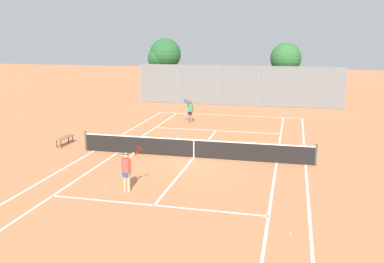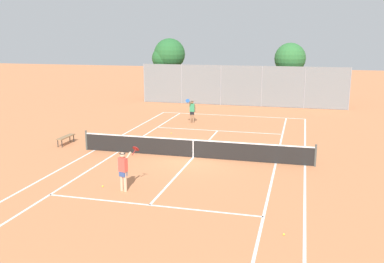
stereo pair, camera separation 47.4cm
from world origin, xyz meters
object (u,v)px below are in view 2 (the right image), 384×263
loose_tennis_ball_0 (103,186)px  courtside_bench (66,137)px  tennis_net (193,148)px  loose_tennis_ball_2 (120,150)px  player_near_side (123,169)px  player_far_left (192,110)px  tree_behind_left (168,55)px  loose_tennis_ball_1 (284,234)px  tree_behind_right (290,59)px  loose_tennis_ball_3 (171,133)px

loose_tennis_ball_0 → courtside_bench: 7.81m
tennis_net → loose_tennis_ball_2: (-4.11, 0.21, -0.48)m
player_near_side → loose_tennis_ball_2: size_ratio=26.88×
player_far_left → tree_behind_left: (-5.05, 10.35, 3.25)m
player_far_left → loose_tennis_ball_1: size_ratio=26.88×
loose_tennis_ball_1 → courtside_bench: 15.09m
player_near_side → loose_tennis_ball_0: 1.37m
loose_tennis_ball_0 → loose_tennis_ball_2: 5.54m
loose_tennis_ball_1 → loose_tennis_ball_2: same height
loose_tennis_ball_1 → tree_behind_left: tree_behind_left is taller
player_near_side → courtside_bench: 8.65m
loose_tennis_ball_1 → tree_behind_right: bearing=92.0°
loose_tennis_ball_0 → tree_behind_right: bearing=75.1°
loose_tennis_ball_3 → courtside_bench: courtside_bench is taller
loose_tennis_ball_0 → tree_behind_left: bearing=101.3°
loose_tennis_ball_3 → loose_tennis_ball_2: bearing=-107.5°
tennis_net → player_near_side: size_ratio=6.76×
player_near_side → loose_tennis_ball_0: player_near_side is taller
loose_tennis_ball_2 → tree_behind_right: 20.97m
loose_tennis_ball_2 → loose_tennis_ball_3: 4.82m
player_far_left → tennis_net: bearing=-75.1°
player_far_left → loose_tennis_ball_3: (-0.43, -3.55, -0.89)m
loose_tennis_ball_1 → loose_tennis_ball_0: bearing=161.0°
loose_tennis_ball_3 → loose_tennis_ball_0: bearing=-89.2°
tennis_net → loose_tennis_ball_0: bearing=-116.3°
loose_tennis_ball_1 → loose_tennis_ball_3: bearing=121.2°
player_near_side → tree_behind_right: (5.45, 24.45, 3.00)m
courtside_bench → tree_behind_left: size_ratio=0.26×
player_near_side → loose_tennis_ball_3: size_ratio=26.88×
loose_tennis_ball_0 → loose_tennis_ball_2: size_ratio=1.00×
loose_tennis_ball_1 → tennis_net: bearing=122.6°
loose_tennis_ball_1 → loose_tennis_ball_2: 11.93m
loose_tennis_ball_0 → loose_tennis_ball_1: same height
tennis_net → loose_tennis_ball_2: 4.15m
loose_tennis_ball_0 → loose_tennis_ball_1: bearing=-19.0°
courtside_bench → tree_behind_left: (0.38, 17.95, 3.77)m
loose_tennis_ball_0 → tree_behind_left: tree_behind_left is taller
loose_tennis_ball_3 → tree_behind_left: (-4.62, 13.91, 4.14)m
player_far_left → loose_tennis_ball_1: 17.53m
loose_tennis_ball_3 → tennis_net: bearing=-61.1°
player_near_side → tennis_net: bearing=74.2°
loose_tennis_ball_2 → courtside_bench: bearing=171.1°
player_near_side → tree_behind_right: tree_behind_right is taller
tennis_net → loose_tennis_ball_2: bearing=177.0°
loose_tennis_ball_3 → tree_behind_left: tree_behind_left is taller
loose_tennis_ball_3 → tree_behind_right: size_ratio=0.01×
loose_tennis_ball_3 → courtside_bench: 6.44m
loose_tennis_ball_2 → tree_behind_left: tree_behind_left is taller
player_far_left → tree_behind_left: bearing=116.0°
player_far_left → tree_behind_right: 12.81m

